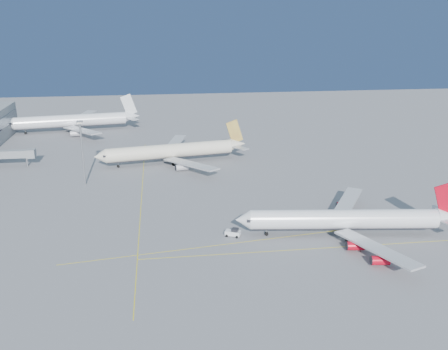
{
  "coord_description": "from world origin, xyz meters",
  "views": [
    {
      "loc": [
        -33.36,
        -126.91,
        58.27
      ],
      "look_at": [
        -12.54,
        29.02,
        7.0
      ],
      "focal_mm": 40.0,
      "sensor_mm": 36.0,
      "label": 1
    }
  ],
  "objects_px": {
    "pushback_tug": "(233,232)",
    "airliner_third": "(74,121)",
    "airliner_virgin": "(348,220)",
    "light_mast": "(82,148)",
    "airliner_etihad": "(173,151)"
  },
  "relations": [
    {
      "from": "light_mast",
      "to": "airliner_virgin",
      "type": "bearing_deg",
      "value": -34.5
    },
    {
      "from": "airliner_etihad",
      "to": "airliner_third",
      "type": "height_order",
      "value": "airliner_third"
    },
    {
      "from": "pushback_tug",
      "to": "airliner_third",
      "type": "bearing_deg",
      "value": 138.53
    },
    {
      "from": "airliner_virgin",
      "to": "light_mast",
      "type": "relative_size",
      "value": 2.67
    },
    {
      "from": "airliner_virgin",
      "to": "airliner_etihad",
      "type": "height_order",
      "value": "airliner_etihad"
    },
    {
      "from": "airliner_etihad",
      "to": "light_mast",
      "type": "xyz_separation_m",
      "value": [
        -32.3,
        -23.35,
        8.65
      ]
    },
    {
      "from": "airliner_virgin",
      "to": "airliner_third",
      "type": "relative_size",
      "value": 0.91
    },
    {
      "from": "airliner_etihad",
      "to": "light_mast",
      "type": "height_order",
      "value": "light_mast"
    },
    {
      "from": "airliner_third",
      "to": "pushback_tug",
      "type": "distance_m",
      "value": 150.22
    },
    {
      "from": "airliner_etihad",
      "to": "airliner_third",
      "type": "distance_m",
      "value": 80.17
    },
    {
      "from": "airliner_virgin",
      "to": "light_mast",
      "type": "xyz_separation_m",
      "value": [
        -77.04,
        52.95,
        9.05
      ]
    },
    {
      "from": "airliner_virgin",
      "to": "pushback_tug",
      "type": "bearing_deg",
      "value": -179.55
    },
    {
      "from": "airliner_third",
      "to": "pushback_tug",
      "type": "bearing_deg",
      "value": -74.06
    },
    {
      "from": "airliner_virgin",
      "to": "airliner_third",
      "type": "xyz_separation_m",
      "value": [
        -93.22,
        140.15,
        0.92
      ]
    },
    {
      "from": "airliner_third",
      "to": "light_mast",
      "type": "height_order",
      "value": "light_mast"
    }
  ]
}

